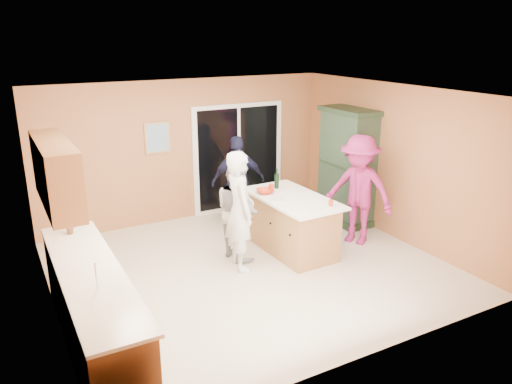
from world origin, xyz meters
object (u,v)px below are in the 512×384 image
woman_white (240,211)px  woman_magenta (359,190)px  green_hutch (347,168)px  woman_grey (237,210)px  woman_navy (238,181)px  kitchen_island (292,226)px

woman_white → woman_magenta: (2.15, -0.08, 0.02)m
green_hutch → woman_magenta: (-0.46, -0.89, -0.11)m
green_hutch → woman_white: bearing=-162.7°
woman_grey → woman_magenta: (2.01, -0.45, 0.15)m
woman_navy → green_hutch: bearing=170.2°
kitchen_island → woman_grey: (-0.86, 0.22, 0.34)m
woman_white → woman_magenta: 2.15m
woman_navy → woman_magenta: woman_magenta is taller
woman_white → woman_magenta: bearing=-83.6°
green_hutch → woman_magenta: green_hutch is taller
green_hutch → woman_navy: bearing=157.4°
woman_magenta → kitchen_island: bearing=-129.1°
woman_navy → woman_magenta: bearing=142.7°
kitchen_island → woman_grey: bearing=163.8°
kitchen_island → woman_magenta: bearing=-13.3°
woman_white → woman_grey: woman_white is taller
woman_white → woman_navy: bearing=-17.3°
kitchen_island → woman_magenta: woman_magenta is taller
woman_navy → woman_white: bearing=77.0°
woman_grey → woman_navy: woman_navy is taller
kitchen_island → woman_navy: woman_navy is taller
woman_grey → woman_magenta: 2.06m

